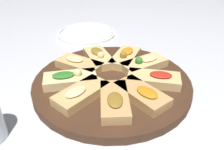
# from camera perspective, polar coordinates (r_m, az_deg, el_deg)

# --- Properties ---
(ground_plane) EXTENTS (3.00, 3.00, 0.00)m
(ground_plane) POSITION_cam_1_polar(r_m,az_deg,el_deg) (0.60, 0.00, -2.74)
(ground_plane) COLOR silver
(serving_board) EXTENTS (0.42, 0.42, 0.02)m
(serving_board) POSITION_cam_1_polar(r_m,az_deg,el_deg) (0.60, 0.00, -1.85)
(serving_board) COLOR #422819
(serving_board) RESTS_ON ground_plane
(focaccia_slice_0) EXTENTS (0.15, 0.11, 0.04)m
(focaccia_slice_0) POSITION_cam_1_polar(r_m,az_deg,el_deg) (0.68, -3.51, 4.68)
(focaccia_slice_0) COLOR #DBB775
(focaccia_slice_0) RESTS_ON serving_board
(focaccia_slice_1) EXTENTS (0.12, 0.15, 0.03)m
(focaccia_slice_1) POSITION_cam_1_polar(r_m,az_deg,el_deg) (0.64, -8.59, 2.77)
(focaccia_slice_1) COLOR tan
(focaccia_slice_1) RESTS_ON serving_board
(focaccia_slice_2) EXTENTS (0.10, 0.15, 0.04)m
(focaccia_slice_2) POSITION_cam_1_polar(r_m,az_deg,el_deg) (0.58, -10.86, -0.96)
(focaccia_slice_2) COLOR #E5C689
(focaccia_slice_2) RESTS_ON serving_board
(focaccia_slice_3) EXTENTS (0.15, 0.13, 0.03)m
(focaccia_slice_3) POSITION_cam_1_polar(r_m,az_deg,el_deg) (0.52, -8.07, -4.77)
(focaccia_slice_3) COLOR tan
(focaccia_slice_3) RESTS_ON serving_board
(focaccia_slice_4) EXTENTS (0.14, 0.08, 0.03)m
(focaccia_slice_4) POSITION_cam_1_polar(r_m,az_deg,el_deg) (0.49, 0.68, -6.65)
(focaccia_slice_4) COLOR tan
(focaccia_slice_4) RESTS_ON serving_board
(focaccia_slice_5) EXTENTS (0.14, 0.14, 0.03)m
(focaccia_slice_5) POSITION_cam_1_polar(r_m,az_deg,el_deg) (0.52, 7.79, -4.93)
(focaccia_slice_5) COLOR tan
(focaccia_slice_5) RESTS_ON serving_board
(focaccia_slice_6) EXTENTS (0.08, 0.14, 0.03)m
(focaccia_slice_6) POSITION_cam_1_polar(r_m,az_deg,el_deg) (0.58, 10.96, -0.98)
(focaccia_slice_6) COLOR #DBB775
(focaccia_slice_6) RESTS_ON serving_board
(focaccia_slice_7) EXTENTS (0.13, 0.15, 0.04)m
(focaccia_slice_7) POSITION_cam_1_polar(r_m,az_deg,el_deg) (0.64, 8.38, 2.90)
(focaccia_slice_7) COLOR #DBB775
(focaccia_slice_7) RESTS_ON serving_board
(focaccia_slice_8) EXTENTS (0.15, 0.10, 0.04)m
(focaccia_slice_8) POSITION_cam_1_polar(r_m,az_deg,el_deg) (0.68, 3.50, 4.68)
(focaccia_slice_8) COLOR #DBB775
(focaccia_slice_8) RESTS_ON serving_board
(plate_right) EXTENTS (0.24, 0.24, 0.02)m
(plate_right) POSITION_cam_1_polar(r_m,az_deg,el_deg) (0.95, -6.69, 10.89)
(plate_right) COLOR white
(plate_right) RESTS_ON ground_plane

